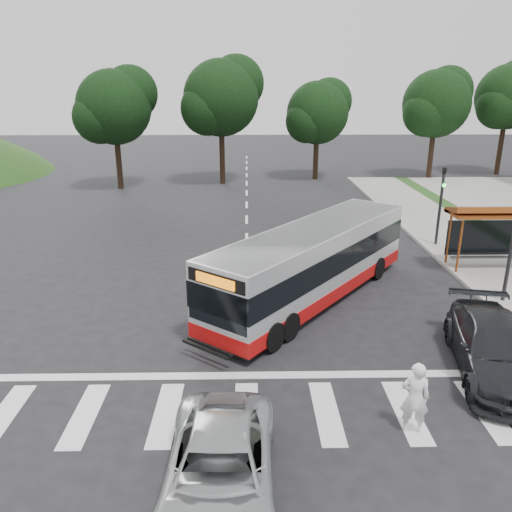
{
  "coord_description": "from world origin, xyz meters",
  "views": [
    {
      "loc": [
        0.05,
        -15.48,
        7.71
      ],
      "look_at": [
        0.37,
        2.43,
        1.6
      ],
      "focal_mm": 35.0,
      "sensor_mm": 36.0,
      "label": 1
    }
  ],
  "objects_px": {
    "transit_bus": "(313,264)",
    "silver_suv_south": "(219,471)",
    "dark_sedan": "(495,348)",
    "pedestrian": "(415,398)"
  },
  "relations": [
    {
      "from": "transit_bus",
      "to": "silver_suv_south",
      "type": "height_order",
      "value": "transit_bus"
    },
    {
      "from": "transit_bus",
      "to": "dark_sedan",
      "type": "height_order",
      "value": "transit_bus"
    },
    {
      "from": "dark_sedan",
      "to": "silver_suv_south",
      "type": "distance_m",
      "value": 8.71
    },
    {
      "from": "dark_sedan",
      "to": "transit_bus",
      "type": "bearing_deg",
      "value": 142.3
    },
    {
      "from": "transit_bus",
      "to": "pedestrian",
      "type": "height_order",
      "value": "transit_bus"
    },
    {
      "from": "transit_bus",
      "to": "pedestrian",
      "type": "relative_size",
      "value": 5.98
    },
    {
      "from": "transit_bus",
      "to": "pedestrian",
      "type": "bearing_deg",
      "value": -41.59
    },
    {
      "from": "pedestrian",
      "to": "silver_suv_south",
      "type": "height_order",
      "value": "pedestrian"
    },
    {
      "from": "transit_bus",
      "to": "silver_suv_south",
      "type": "distance_m",
      "value": 10.17
    },
    {
      "from": "dark_sedan",
      "to": "silver_suv_south",
      "type": "bearing_deg",
      "value": -137.58
    }
  ]
}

